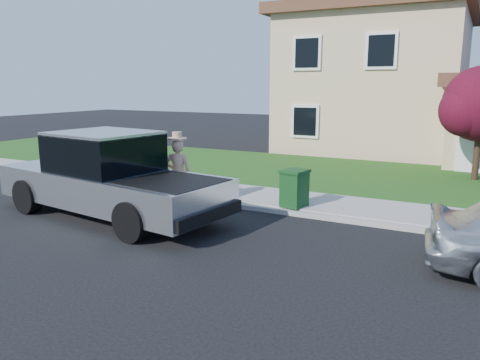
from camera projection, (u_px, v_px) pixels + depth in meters
name	position (u px, v px, depth m)	size (l,w,h in m)	color
ground	(199.00, 243.00, 9.70)	(80.00, 80.00, 0.00)	black
curb	(295.00, 213.00, 11.75)	(40.00, 0.20, 0.12)	gray
sidewalk	(309.00, 203.00, 12.70)	(40.00, 2.00, 0.15)	gray
lawn	(351.00, 176.00, 16.62)	(40.00, 7.00, 0.10)	#1F4714
house	(402.00, 86.00, 22.70)	(14.00, 11.30, 6.85)	tan
pickup_truck	(109.00, 178.00, 11.47)	(6.65, 3.01, 2.11)	black
woman	(178.00, 173.00, 12.20)	(0.79, 0.66, 2.04)	#E9AC80
trash_bin	(294.00, 188.00, 11.99)	(0.69, 0.76, 0.95)	#103B16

